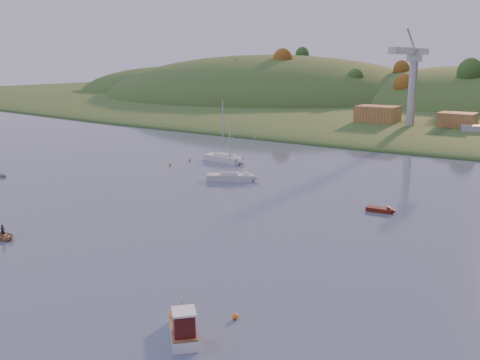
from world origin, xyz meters
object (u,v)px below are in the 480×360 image
Objects in this scene: fishing_boat at (182,324)px; grey_dinghy at (1,176)px; sailboat_far at (223,158)px; sailboat_near at (230,176)px; canoe at (3,236)px; red_tender at (385,210)px.

fishing_boat is 65.67m from grey_dinghy.
fishing_boat is at bearing -48.41° from sailboat_far.
sailboat_near is 39.10m from canoe.
red_tender is at bearing -15.48° from sailboat_far.
fishing_boat reaches higher than red_tender.
canoe is at bearing 35.00° from fishing_boat.
sailboat_near is at bearing -5.34° from canoe.
fishing_boat reaches higher than canoe.
fishing_boat reaches higher than grey_dinghy.
sailboat_far reaches higher than red_tender.
sailboat_near reaches higher than fishing_boat.
canoe is 35.85m from grey_dinghy.
red_tender is at bearing -37.58° from sailboat_near.
grey_dinghy is (-23.59, -33.02, -0.56)m from sailboat_far.
canoe is (6.84, -51.98, -0.41)m from sailboat_far.
red_tender is at bearing -47.69° from fishing_boat.
fishing_boat is at bearing -97.13° from red_tender.
sailboat_far is at bearing 34.89° from grey_dinghy.
sailboat_near is 28.43m from red_tender.
red_tender is (1.48, 39.91, -0.53)m from fishing_boat.
fishing_boat is 1.75× the size of grey_dinghy.
grey_dinghy is at bearing 58.65° from canoe.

